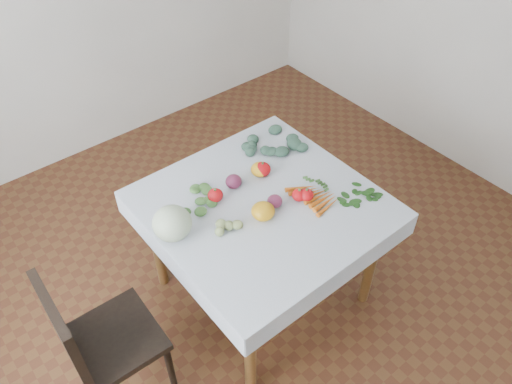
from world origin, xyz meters
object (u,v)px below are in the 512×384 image
Objects in this scene: chair at (94,340)px; cabbage at (172,223)px; table at (263,217)px; heirloom_back at (260,169)px; carrot_bunch at (315,196)px.

cabbage reaches higher than chair.
chair is (-1.02, -0.02, -0.13)m from table.
table is at bearing -125.47° from heirloom_back.
cabbage is 0.62m from heirloom_back.
table is 0.52m from cabbage.
table is at bearing 0.98° from chair.
chair is at bearing -179.02° from table.
cabbage is 0.76m from carrot_bunch.
heirloom_back is at bearing 107.35° from carrot_bunch.
chair is at bearing 174.13° from carrot_bunch.
table is at bearing -11.61° from cabbage.
table is 0.30m from carrot_bunch.
carrot_bunch is (0.10, -0.33, -0.02)m from heirloom_back.
cabbage is at bearing -172.04° from heirloom_back.
heirloom_back is (1.15, 0.20, 0.27)m from chair.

